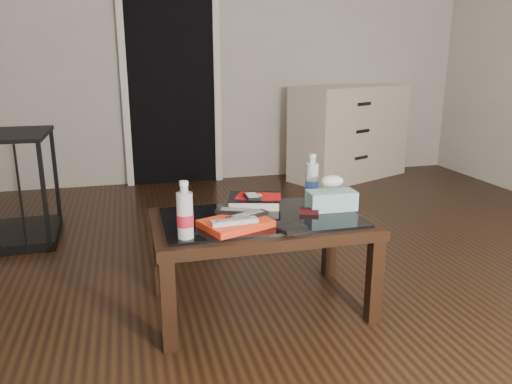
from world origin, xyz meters
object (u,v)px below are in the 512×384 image
water_bottle_right (312,177)px  textbook (254,201)px  dresser (349,132)px  tissue_box (331,200)px  water_bottle_left (185,210)px  coffee_table (261,229)px

water_bottle_right → textbook: bearing=-174.7°
dresser → tissue_box: 2.62m
water_bottle_left → tissue_box: bearing=16.3°
coffee_table → water_bottle_left: (-0.37, -0.19, 0.18)m
coffee_table → dresser: size_ratio=0.77×
textbook → dresser: bearing=70.7°
coffee_table → textbook: size_ratio=4.00×
textbook → water_bottle_left: 0.54m
water_bottle_left → tissue_box: (0.73, 0.21, -0.07)m
dresser → water_bottle_left: 3.19m
textbook → tissue_box: bearing=-8.4°
coffee_table → tissue_box: (0.36, 0.02, 0.11)m
dresser → textbook: size_ratio=5.20×
coffee_table → textbook: 0.20m
dresser → tissue_box: (-1.18, -2.33, 0.06)m
coffee_table → dresser: (1.54, 2.35, 0.05)m
water_bottle_left → textbook: bearing=43.8°
dresser → water_bottle_left: size_ratio=5.46×
coffee_table → water_bottle_left: 0.46m
water_bottle_left → water_bottle_right: size_ratio=1.00×
dresser → water_bottle_left: dresser is taller
dresser → textbook: bearing=-148.8°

